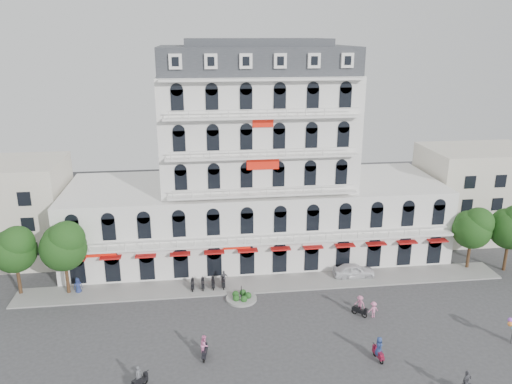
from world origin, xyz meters
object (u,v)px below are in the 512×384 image
object	(u,v)px
parked_car	(354,270)
rider_southwest	(205,346)
rider_center	(360,305)
rider_northeast	(466,383)
rider_west	(139,379)
rider_east	(379,349)

from	to	relation	value
parked_car	rider_southwest	bearing A→B (deg)	129.10
parked_car	rider_center	bearing A→B (deg)	168.33
rider_southwest	rider_northeast	size ratio (longest dim) A/B	0.97
rider_center	rider_northeast	bearing A→B (deg)	-23.92
rider_west	rider_southwest	distance (m)	6.01
parked_car	rider_east	bearing A→B (deg)	172.27
parked_car	rider_northeast	size ratio (longest dim) A/B	2.01
rider_southwest	rider_center	world-z (taller)	rider_southwest
parked_car	rider_northeast	xyz separation A→B (m)	(2.33, -19.96, 0.37)
rider_east	rider_northeast	bearing A→B (deg)	-145.08
rider_southwest	rider_center	distance (m)	15.90
rider_west	rider_northeast	bearing A→B (deg)	-54.54
rider_southwest	rider_northeast	xyz separation A→B (m)	(19.43, -7.13, 0.01)
rider_west	rider_southwest	world-z (taller)	rider_southwest
rider_center	rider_west	bearing A→B (deg)	-112.21
rider_west	rider_center	xyz separation A→B (m)	(20.27, 7.96, 0.32)
rider_southwest	rider_northeast	bearing A→B (deg)	-100.84
rider_northeast	rider_center	xyz separation A→B (m)	(-4.30, 11.99, -0.01)
rider_west	parked_car	bearing A→B (deg)	-9.61
parked_car	rider_east	world-z (taller)	rider_east
rider_east	rider_northeast	xyz separation A→B (m)	(4.94, -5.11, 0.07)
rider_west	rider_center	bearing A→B (deg)	-23.78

